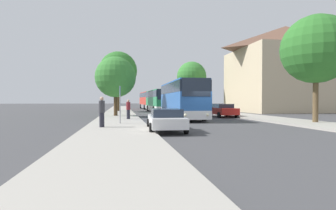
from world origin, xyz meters
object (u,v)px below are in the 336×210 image
Objects in this scene: bus_rear at (148,100)px; tree_left_far at (116,77)px; bus_front at (181,99)px; pedestrian_waiting_near at (102,112)px; parked_car_right_near at (223,110)px; bus_middle at (159,100)px; parked_car_left_curb at (166,119)px; tree_right_near at (192,76)px; tree_right_mid at (316,49)px; bus_stop_sign at (120,100)px; tree_left_near at (118,70)px; pedestrian_waiting_far at (128,109)px.

tree_left_far is (-6.30, -26.92, 2.42)m from bus_rear.
tree_left_far is at bearing -105.24° from bus_rear.
bus_front reaches higher than pedestrian_waiting_near.
pedestrian_waiting_near is at bearing 39.72° from parked_car_right_near.
bus_middle reaches higher than pedestrian_waiting_near.
bus_rear reaches higher than parked_car_left_curb.
tree_right_mid is (1.48, -29.93, -0.67)m from tree_right_near.
parked_car_right_near is at bearing -82.14° from bus_rear.
tree_right_near is at bearing -96.64° from parked_car_right_near.
tree_left_far is 23.11m from tree_right_near.
bus_stop_sign reaches higher than parked_car_right_near.
parked_car_right_near is at bearing -11.14° from tree_left_far.
tree_right_mid is at bearing -59.00° from tree_left_near.
bus_rear is at bearing 71.01° from pedestrian_waiting_far.
pedestrian_waiting_far is (-1.91, 8.48, 0.32)m from parked_car_left_curb.
parked_car_left_curb is 5.00m from bus_stop_sign.
bus_front is 5.31m from parked_car_right_near.
bus_middle is at bearing 90.90° from bus_front.
parked_car_right_near is at bearing -96.05° from tree_right_near.
parked_car_right_near is at bearing 34.99° from bus_stop_sign.
pedestrian_waiting_far is (-5.24, -1.77, -0.88)m from bus_front.
bus_middle is (0.03, 16.12, -0.08)m from bus_front.
tree_left_near is at bearing 99.39° from parked_car_left_curb.
parked_car_left_curb is 2.56× the size of pedestrian_waiting_near.
tree_left_far is at bearing -70.91° from pedestrian_waiting_near.
bus_stop_sign is 23.81m from tree_left_near.
pedestrian_waiting_near reaches higher than parked_car_right_near.
bus_stop_sign is (-2.62, 4.12, 1.10)m from parked_car_left_curb.
parked_car_left_curb is at bearing -57.57° from bus_stop_sign.
tree_right_mid is (8.64, -7.62, 3.75)m from bus_front.
pedestrian_waiting_near is at bearing -107.54° from bus_middle.
pedestrian_waiting_far is at bearing -108.04° from bus_middle.
bus_rear is 1.86× the size of tree_left_far.
tree_right_mid is at bearing -36.99° from tree_left_far.
bus_stop_sign is (-5.97, -22.26, -0.01)m from bus_middle.
bus_front is 7.83m from tree_left_far.
bus_middle is 2.51× the size of parked_car_left_curb.
tree_right_mid is (3.69, -9.12, 4.89)m from parked_car_right_near.
tree_right_near is at bearing 39.26° from bus_middle.
tree_right_near reaches higher than tree_right_mid.
parked_car_left_curb is 13.21m from tree_right_mid.
bus_middle is 18.67m from pedestrian_waiting_far.
bus_stop_sign is (-10.90, -7.63, 1.05)m from parked_car_right_near.
bus_front reaches higher than parked_car_left_curb.
tree_right_near reaches higher than bus_rear.
bus_rear is 1.33× the size of tree_right_near.
tree_left_near is (-1.03, 18.97, 5.55)m from pedestrian_waiting_far.
tree_left_near reaches higher than bus_stop_sign.
pedestrian_waiting_near is at bearing -113.23° from bus_stop_sign.
tree_right_mid is (11.97, 2.63, 4.94)m from parked_car_left_curb.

